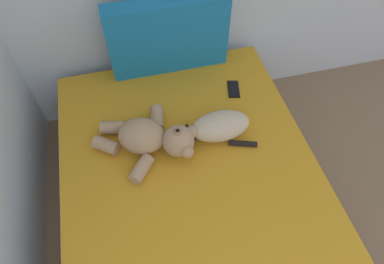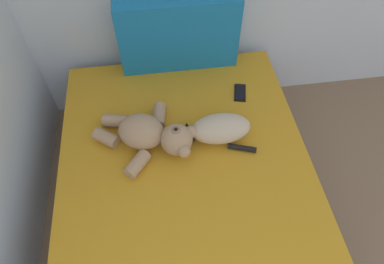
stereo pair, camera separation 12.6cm
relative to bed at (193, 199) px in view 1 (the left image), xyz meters
name	(u,v)px [view 1 (the left image)]	position (x,y,z in m)	size (l,w,h in m)	color
bed	(193,199)	(0.00, 0.00, 0.00)	(1.44, 1.97, 0.50)	brown
patterned_cushion	(168,36)	(0.06, 0.89, 0.50)	(0.76, 0.14, 0.49)	#1972AD
cat	(217,127)	(0.20, 0.24, 0.33)	(0.43, 0.25, 0.15)	#C6B293
teddy_bear	(152,138)	(-0.17, 0.25, 0.34)	(0.59, 0.49, 0.19)	tan
cell_phone	(234,89)	(0.41, 0.57, 0.26)	(0.10, 0.16, 0.01)	black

